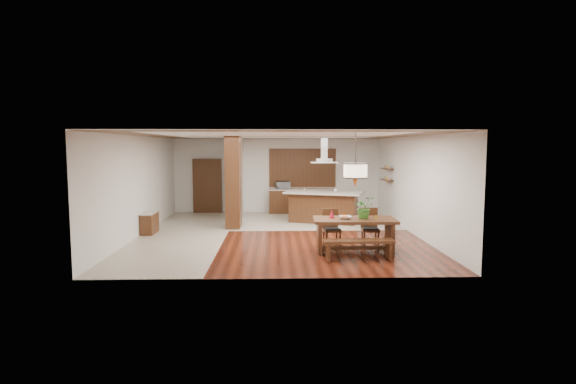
{
  "coord_description": "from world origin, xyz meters",
  "views": [
    {
      "loc": [
        -0.1,
        -13.07,
        2.57
      ],
      "look_at": [
        0.3,
        0.0,
        1.25
      ],
      "focal_mm": 28.0,
      "sensor_mm": 36.0,
      "label": 1
    }
  ],
  "objects_px": {
    "hallway_console": "(150,223)",
    "fruit_bowl": "(345,217)",
    "pendant_lantern": "(355,160)",
    "dining_bench": "(359,250)",
    "microwave": "(283,185)",
    "dining_chair_left": "(332,228)",
    "foliage_plant": "(364,207)",
    "range_hood": "(324,150)",
    "kitchen_island": "(323,207)",
    "dining_chair_right": "(370,228)",
    "island_cup": "(336,190)",
    "dining_table": "(354,228)"
  },
  "relations": [
    {
      "from": "hallway_console",
      "to": "dining_table",
      "type": "relative_size",
      "value": 0.44
    },
    {
      "from": "dining_chair_right",
      "to": "pendant_lantern",
      "type": "xyz_separation_m",
      "value": [
        -0.52,
        -0.59,
        1.75
      ]
    },
    {
      "from": "kitchen_island",
      "to": "microwave",
      "type": "height_order",
      "value": "microwave"
    },
    {
      "from": "dining_table",
      "to": "microwave",
      "type": "xyz_separation_m",
      "value": [
        -1.62,
        6.53,
        0.48
      ]
    },
    {
      "from": "foliage_plant",
      "to": "kitchen_island",
      "type": "height_order",
      "value": "foliage_plant"
    },
    {
      "from": "dining_chair_left",
      "to": "island_cup",
      "type": "height_order",
      "value": "island_cup"
    },
    {
      "from": "hallway_console",
      "to": "foliage_plant",
      "type": "relative_size",
      "value": 1.64
    },
    {
      "from": "hallway_console",
      "to": "fruit_bowl",
      "type": "distance_m",
      "value": 6.03
    },
    {
      "from": "dining_bench",
      "to": "island_cup",
      "type": "height_order",
      "value": "island_cup"
    },
    {
      "from": "dining_bench",
      "to": "fruit_bowl",
      "type": "height_order",
      "value": "fruit_bowl"
    },
    {
      "from": "fruit_bowl",
      "to": "foliage_plant",
      "type": "bearing_deg",
      "value": 8.32
    },
    {
      "from": "dining_chair_left",
      "to": "foliage_plant",
      "type": "height_order",
      "value": "foliage_plant"
    },
    {
      "from": "dining_bench",
      "to": "fruit_bowl",
      "type": "distance_m",
      "value": 0.95
    },
    {
      "from": "dining_chair_left",
      "to": "microwave",
      "type": "xyz_separation_m",
      "value": [
        -1.14,
        5.9,
        0.6
      ]
    },
    {
      "from": "hallway_console",
      "to": "dining_bench",
      "type": "relative_size",
      "value": 0.54
    },
    {
      "from": "dining_chair_right",
      "to": "kitchen_island",
      "type": "xyz_separation_m",
      "value": [
        -0.8,
        3.71,
        0.05
      ]
    },
    {
      "from": "fruit_bowl",
      "to": "range_hood",
      "type": "distance_m",
      "value": 4.63
    },
    {
      "from": "hallway_console",
      "to": "dining_chair_right",
      "type": "bearing_deg",
      "value": -17.4
    },
    {
      "from": "range_hood",
      "to": "microwave",
      "type": "bearing_deg",
      "value": 120.97
    },
    {
      "from": "kitchen_island",
      "to": "island_cup",
      "type": "distance_m",
      "value": 0.7
    },
    {
      "from": "foliage_plant",
      "to": "microwave",
      "type": "bearing_deg",
      "value": 105.95
    },
    {
      "from": "dining_table",
      "to": "pendant_lantern",
      "type": "relative_size",
      "value": 1.54
    },
    {
      "from": "dining_bench",
      "to": "dining_table",
      "type": "bearing_deg",
      "value": 87.95
    },
    {
      "from": "hallway_console",
      "to": "island_cup",
      "type": "distance_m",
      "value": 6.06
    },
    {
      "from": "dining_bench",
      "to": "range_hood",
      "type": "xyz_separation_m",
      "value": [
        -0.26,
        5.02,
        2.24
      ]
    },
    {
      "from": "foliage_plant",
      "to": "kitchen_island",
      "type": "bearing_deg",
      "value": 96.99
    },
    {
      "from": "hallway_console",
      "to": "kitchen_island",
      "type": "xyz_separation_m",
      "value": [
        5.38,
        1.78,
        0.23
      ]
    },
    {
      "from": "hallway_console",
      "to": "dining_bench",
      "type": "height_order",
      "value": "hallway_console"
    },
    {
      "from": "dining_chair_right",
      "to": "pendant_lantern",
      "type": "distance_m",
      "value": 1.92
    },
    {
      "from": "dining_chair_left",
      "to": "kitchen_island",
      "type": "bearing_deg",
      "value": 80.57
    },
    {
      "from": "kitchen_island",
      "to": "island_cup",
      "type": "relative_size",
      "value": 22.12
    },
    {
      "from": "island_cup",
      "to": "dining_chair_left",
      "type": "bearing_deg",
      "value": -99.25
    },
    {
      "from": "foliage_plant",
      "to": "pendant_lantern",
      "type": "bearing_deg",
      "value": -172.77
    },
    {
      "from": "hallway_console",
      "to": "fruit_bowl",
      "type": "bearing_deg",
      "value": -25.3
    },
    {
      "from": "hallway_console",
      "to": "dining_chair_left",
      "type": "height_order",
      "value": "dining_chair_left"
    },
    {
      "from": "pendant_lantern",
      "to": "foliage_plant",
      "type": "height_order",
      "value": "pendant_lantern"
    },
    {
      "from": "dining_bench",
      "to": "microwave",
      "type": "bearing_deg",
      "value": 102.41
    },
    {
      "from": "pendant_lantern",
      "to": "dining_chair_right",
      "type": "bearing_deg",
      "value": 48.66
    },
    {
      "from": "pendant_lantern",
      "to": "kitchen_island",
      "type": "distance_m",
      "value": 4.64
    },
    {
      "from": "pendant_lantern",
      "to": "fruit_bowl",
      "type": "xyz_separation_m",
      "value": [
        -0.24,
        -0.04,
        -1.38
      ]
    },
    {
      "from": "dining_chair_left",
      "to": "pendant_lantern",
      "type": "distance_m",
      "value": 1.93
    },
    {
      "from": "pendant_lantern",
      "to": "kitchen_island",
      "type": "height_order",
      "value": "pendant_lantern"
    },
    {
      "from": "hallway_console",
      "to": "microwave",
      "type": "relative_size",
      "value": 1.74
    },
    {
      "from": "island_cup",
      "to": "microwave",
      "type": "distance_m",
      "value": 2.89
    },
    {
      "from": "dining_chair_left",
      "to": "range_hood",
      "type": "distance_m",
      "value": 4.18
    },
    {
      "from": "kitchen_island",
      "to": "dining_table",
      "type": "bearing_deg",
      "value": -67.0
    },
    {
      "from": "pendant_lantern",
      "to": "range_hood",
      "type": "distance_m",
      "value": 4.32
    },
    {
      "from": "hallway_console",
      "to": "foliage_plant",
      "type": "height_order",
      "value": "foliage_plant"
    },
    {
      "from": "range_hood",
      "to": "microwave",
      "type": "height_order",
      "value": "range_hood"
    },
    {
      "from": "kitchen_island",
      "to": "microwave",
      "type": "xyz_separation_m",
      "value": [
        -1.33,
        2.23,
        0.55
      ]
    }
  ]
}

